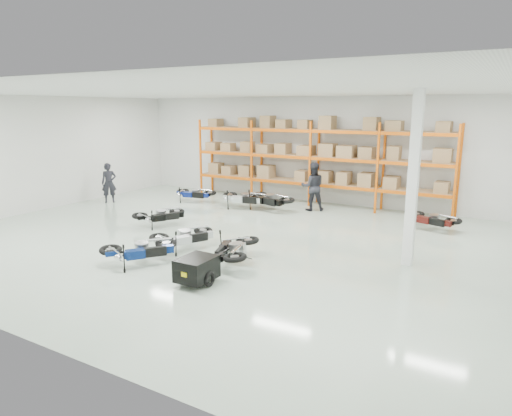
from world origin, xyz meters
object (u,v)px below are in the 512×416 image
Objects in this scene: moto_back_a at (194,191)px; moto_back_c at (268,196)px; moto_touring_right at (234,245)px; moto_back_b at (244,195)px; person_left at (109,183)px; moto_blue_centre at (140,245)px; moto_silver_left at (184,233)px; moto_back_d at (432,216)px; person_back at (313,187)px; moto_black_far_left at (160,212)px; trailer at (197,269)px.

moto_back_c is (3.56, 0.22, 0.09)m from moto_back_a.
moto_touring_right reaches higher than moto_back_a.
moto_back_b is 1.06× the size of person_left.
moto_touring_right reaches higher than moto_blue_centre.
moto_silver_left is 1.06× the size of moto_back_d.
moto_blue_centre is at bearing 159.92° from moto_back_d.
moto_back_d is (7.24, 0.26, -0.07)m from moto_back_b.
moto_back_a is (-5.90, 5.97, -0.05)m from moto_touring_right.
moto_blue_centre is 0.89× the size of person_back.
moto_silver_left is at bearing -76.59° from person_left.
moto_black_far_left is at bearing -19.29° from moto_blue_centre.
person_back reaches higher than person_left.
moto_black_far_left is at bearing 140.10° from trailer.
trailer is at bearing 64.02° from person_back.
moto_silver_left is 0.92× the size of moto_back_b.
person_left reaches higher than moto_black_far_left.
moto_back_a is at bearing -18.25° from person_left.
moto_back_b is 1.03m from moto_back_c.
trailer is 8.14m from moto_back_c.
moto_back_d is at bearing -97.37° from moto_back_a.
person_back is at bearing -72.40° from moto_silver_left.
moto_back_a is at bearing 128.16° from trailer.
moto_blue_centre is 0.91× the size of moto_back_c.
moto_black_far_left is 9.24m from moto_back_d.
person_back is at bearing -95.97° from moto_black_far_left.
moto_silver_left is at bearing 151.35° from moto_touring_right.
trailer is 0.95× the size of moto_back_a.
moto_touring_right reaches higher than moto_back_d.
moto_back_c is at bearing -2.85° from person_back.
moto_black_far_left is (-2.44, 1.72, -0.02)m from moto_silver_left.
moto_touring_right is at bearing -158.11° from moto_back_b.
moto_black_far_left is at bearing 22.98° from person_back.
moto_silver_left is 2.98m from moto_black_far_left.
moto_silver_left is 6.88m from moto_back_a.
trailer is at bearing 169.74° from moto_black_far_left.
moto_blue_centre is 1.13× the size of trailer.
person_left is at bearing 137.61° from moto_touring_right.
moto_black_far_left is 4.59m from moto_back_c.
moto_back_c is 1.81m from person_back.
moto_black_far_left is 1.05× the size of trailer.
moto_back_a is (-5.90, 7.57, 0.12)m from trailer.
moto_blue_centre is 1.01× the size of person_left.
moto_back_d is at bearing 40.17° from moto_touring_right.
person_back is (3.58, 4.95, 0.48)m from moto_black_far_left.
moto_back_d is (9.78, 0.28, -0.01)m from moto_back_a.
moto_silver_left reaches higher than moto_black_far_left.
person_left is 0.89× the size of person_back.
moto_silver_left is at bearing 153.89° from moto_back_d.
moto_touring_right is at bearing 65.19° from person_back.
moto_blue_centre is 2.44m from moto_touring_right.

